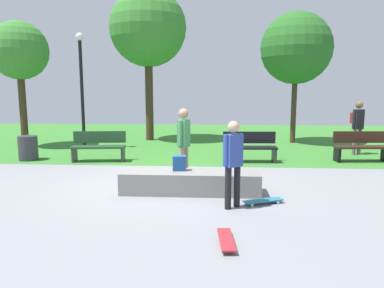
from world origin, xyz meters
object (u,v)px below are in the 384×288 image
skateboard_by_ledge (263,201)px  tree_young_birch (19,52)px  backpack_on_ledge (179,163)px  skater_watching (184,139)px  lamp_post (81,79)px  concrete_ledge (190,182)px  tree_tall_oak (296,49)px  skater_performing_trick (233,158)px  tree_broad_elm (148,29)px  pedestrian_with_backpack (358,123)px  skateboard_spare (226,240)px  park_bench_near_path (99,146)px  trash_bin (28,148)px  park_bench_far_right (250,146)px  park_bench_center_lawn (361,146)px

skateboard_by_ledge → tree_young_birch: 11.09m
backpack_on_ledge → skater_watching: skater_watching is taller
tree_young_birch → lamp_post: (2.43, -0.30, -1.02)m
concrete_ledge → tree_tall_oak: size_ratio=0.57×
concrete_ledge → backpack_on_ledge: (-0.24, 0.10, 0.39)m
backpack_on_ledge → skater_performing_trick: size_ratio=0.20×
skateboard_by_ledge → tree_tall_oak: size_ratio=0.16×
concrete_ledge → tree_tall_oak: (3.71, 7.52, 3.55)m
tree_tall_oak → skateboard_by_ledge: bearing=-105.4°
tree_broad_elm → pedestrian_with_backpack: (7.59, -3.07, -3.59)m
skater_performing_trick → skateboard_spare: (-0.16, -1.62, -0.88)m
park_bench_near_path → trash_bin: (-2.26, 0.03, -0.10)m
park_bench_far_right → trash_bin: (-6.87, -0.15, -0.10)m
park_bench_center_lawn → tree_broad_elm: 9.41m
park_bench_far_right → tree_broad_elm: (-3.88, 4.55, 4.19)m
backpack_on_ledge → tree_tall_oak: tree_tall_oak is taller
concrete_ledge → skateboard_spare: bearing=-74.8°
lamp_post → park_bench_far_right: bearing=-19.9°
tree_broad_elm → trash_bin: bearing=-122.5°
park_bench_far_right → pedestrian_with_backpack: pedestrian_with_backpack is taller
skater_performing_trick → park_bench_far_right: skater_performing_trick is taller
skater_watching → skateboard_spare: bearing=-75.3°
tree_broad_elm → skateboard_by_ledge: bearing=-66.5°
skateboard_spare → lamp_post: lamp_post is taller
park_bench_far_right → tree_broad_elm: bearing=130.4°
skater_watching → skateboard_spare: (0.91, -3.46, -0.97)m
lamp_post → concrete_ledge: bearing=-52.1°
concrete_ledge → tree_broad_elm: (-2.30, 7.98, 4.44)m
concrete_ledge → trash_bin: bearing=148.2°
tree_young_birch → pedestrian_with_backpack: size_ratio=2.62×
skater_watching → tree_young_birch: 8.61m
skateboard_spare → tree_broad_elm: (-2.99, 10.54, 4.61)m
backpack_on_ledge → tree_young_birch: (-6.53, 5.77, 2.94)m
park_bench_center_lawn → park_bench_near_path: size_ratio=0.99×
park_bench_center_lawn → trash_bin: 10.27m
tree_young_birch → lamp_post: 2.66m
concrete_ledge → park_bench_near_path: 4.45m
skater_performing_trick → tree_young_birch: 10.56m
skater_performing_trick → lamp_post: lamp_post is taller
skater_watching → trash_bin: size_ratio=2.31×
concrete_ledge → tree_broad_elm: tree_broad_elm is taller
skater_watching → tree_young_birch: tree_young_birch is taller
park_bench_far_right → skateboard_by_ledge: bearing=-91.6°
skater_performing_trick → skater_watching: (-1.07, 1.84, 0.08)m
skateboard_spare → tree_broad_elm: 11.89m
skater_watching → tree_broad_elm: 8.23m
tree_tall_oak → pedestrian_with_backpack: 4.07m
skateboard_spare → trash_bin: (-5.98, 5.84, 0.31)m
lamp_post → trash_bin: size_ratio=5.51×
concrete_ledge → park_bench_far_right: size_ratio=1.82×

